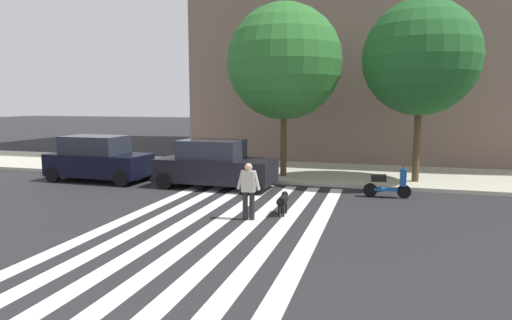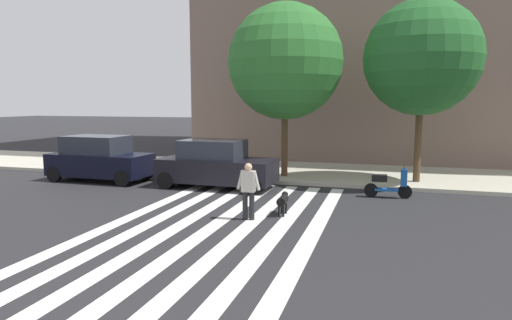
% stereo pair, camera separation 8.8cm
% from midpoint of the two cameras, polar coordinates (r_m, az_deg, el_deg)
% --- Properties ---
extents(ground_plane, '(160.00, 160.00, 0.00)m').
position_cam_midpoint_polar(ground_plane, '(11.15, -3.24, -10.03)').
color(ground_plane, '#232326').
extents(sidewalk_far, '(80.00, 6.00, 0.15)m').
position_cam_midpoint_polar(sidewalk_far, '(20.94, 6.37, -1.57)').
color(sidewalk_far, '#B5B29D').
rests_on(sidewalk_far, ground_plane).
extents(crosswalk_stripes, '(5.85, 14.11, 0.01)m').
position_cam_midpoint_polar(crosswalk_stripes, '(11.42, -6.97, -9.62)').
color(crosswalk_stripes, silver).
rests_on(crosswalk_stripes, ground_plane).
extents(parked_car_near_curb, '(4.35, 2.04, 1.93)m').
position_cam_midpoint_polar(parked_car_near_curb, '(20.01, -19.46, 0.13)').
color(parked_car_near_curb, black).
rests_on(parked_car_near_curb, ground_plane).
extents(parked_car_behind_first, '(4.61, 2.08, 1.88)m').
position_cam_midpoint_polar(parked_car_behind_first, '(17.43, -5.04, -0.63)').
color(parked_car_behind_first, black).
rests_on(parked_car_behind_first, ground_plane).
extents(parked_scooter, '(1.63, 0.50, 1.11)m').
position_cam_midpoint_polar(parked_scooter, '(16.26, 16.82, -3.02)').
color(parked_scooter, black).
rests_on(parked_scooter, ground_plane).
extents(street_tree_nearest, '(4.89, 4.89, 7.34)m').
position_cam_midpoint_polar(street_tree_nearest, '(19.20, 3.93, 12.51)').
color(street_tree_nearest, '#4C3823').
rests_on(street_tree_nearest, sidewalk_far).
extents(street_tree_middle, '(4.54, 4.54, 7.20)m').
position_cam_midpoint_polar(street_tree_middle, '(18.93, 20.76, 12.23)').
color(street_tree_middle, '#4C3823').
rests_on(street_tree_middle, sidewalk_far).
extents(pedestrian_dog_walker, '(0.71, 0.25, 1.64)m').
position_cam_midpoint_polar(pedestrian_dog_walker, '(12.59, -0.78, -3.63)').
color(pedestrian_dog_walker, black).
rests_on(pedestrian_dog_walker, ground_plane).
extents(dog_on_leash, '(0.28, 0.99, 0.65)m').
position_cam_midpoint_polar(dog_on_leash, '(13.27, 3.68, -5.20)').
color(dog_on_leash, black).
rests_on(dog_on_leash, ground_plane).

